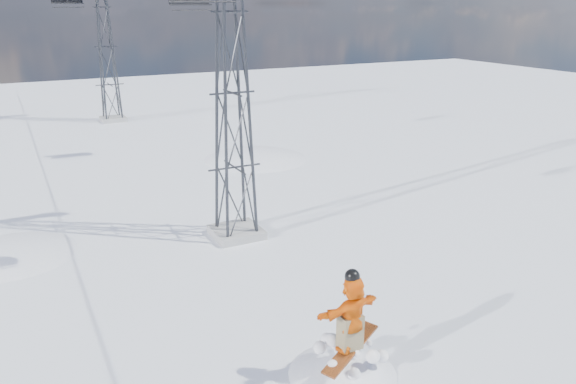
{
  "coord_description": "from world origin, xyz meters",
  "views": [
    {
      "loc": [
        -6.5,
        -10.7,
        8.52
      ],
      "look_at": [
        0.17,
        2.41,
        3.56
      ],
      "focal_mm": 35.0,
      "sensor_mm": 36.0,
      "label": 1
    }
  ],
  "objects": [
    {
      "name": "lift_tower_near",
      "position": [
        0.8,
        8.0,
        5.47
      ],
      "size": [
        5.2,
        1.8,
        11.43
      ],
      "color": "#999999",
      "rests_on": "ground"
    },
    {
      "name": "lift_chair_far",
      "position": [
        -1.4,
        33.95,
        8.74
      ],
      "size": [
        2.13,
        0.61,
        2.64
      ],
      "color": "black",
      "rests_on": "ground"
    },
    {
      "name": "ground",
      "position": [
        0.0,
        0.0,
        0.0
      ],
      "size": [
        120.0,
        120.0,
        0.0
      ],
      "primitive_type": "plane",
      "color": "white",
      "rests_on": "ground"
    },
    {
      "name": "lift_chair_mid",
      "position": [
        3.0,
        19.28,
        8.68
      ],
      "size": [
        2.18,
        0.63,
        2.71
      ],
      "color": "black",
      "rests_on": "ground"
    },
    {
      "name": "lift_tower_far",
      "position": [
        0.8,
        33.0,
        5.47
      ],
      "size": [
        5.2,
        1.8,
        11.43
      ],
      "color": "#999999",
      "rests_on": "ground"
    },
    {
      "name": "snow_terrain",
      "position": [
        -4.77,
        21.24,
        -9.59
      ],
      "size": [
        39.0,
        37.0,
        22.0
      ],
      "color": "white",
      "rests_on": "ground"
    }
  ]
}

